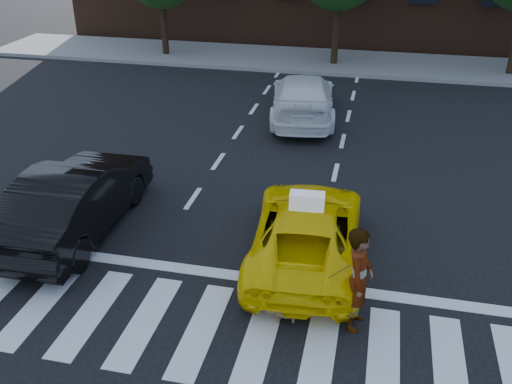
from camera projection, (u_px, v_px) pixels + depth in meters
ground at (201, 330)px, 9.55m from camera, size 120.00×120.00×0.00m
crosswalk at (201, 329)px, 9.55m from camera, size 13.00×2.40×0.01m
stop_line at (227, 274)px, 10.94m from camera, size 12.00×0.30×0.01m
sidewalk_far at (323, 61)px, 24.65m from camera, size 30.00×4.00×0.15m
taxi at (307, 231)px, 11.16m from camera, size 2.35×4.61×1.25m
black_sedan at (76, 199)px, 12.04m from camera, size 1.72×4.70×1.54m
white_suv at (303, 97)px, 18.29m from camera, size 2.62×5.08×1.41m
woman at (358, 279)px, 9.25m from camera, size 0.51×0.72×1.88m
dog at (283, 311)px, 9.66m from camera, size 0.62×0.35×0.36m
taxi_sign at (307, 201)px, 10.62m from camera, size 0.67×0.32×0.32m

